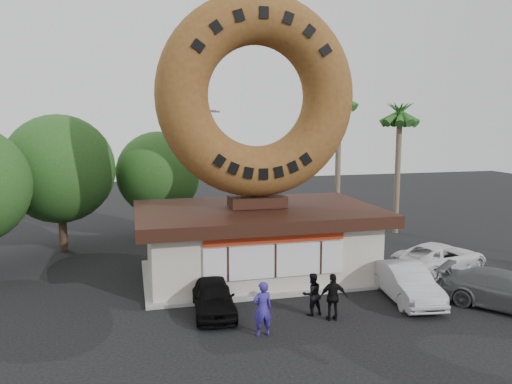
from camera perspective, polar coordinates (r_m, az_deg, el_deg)
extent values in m
plane|color=black|center=(18.73, 4.80, -14.86)|extent=(90.00, 90.00, 0.00)
cube|color=beige|center=(23.71, 0.12, -6.00)|extent=(10.00, 6.00, 3.00)
cube|color=#999993|center=(24.10, 0.12, -9.28)|extent=(10.60, 6.60, 0.15)
cube|color=#3F3F3F|center=(23.37, 0.12, -2.31)|extent=(10.00, 6.00, 0.10)
cube|color=black|center=(23.38, 0.12, -2.43)|extent=(11.20, 7.20, 0.55)
cube|color=silver|center=(20.86, 2.21, -7.87)|extent=(6.00, 0.12, 1.40)
cube|color=#B22A0F|center=(20.58, 2.24, -5.21)|extent=(6.00, 0.10, 0.45)
cube|color=black|center=(23.29, 0.12, -1.10)|extent=(2.60, 1.40, 0.50)
torus|color=brown|center=(23.00, 0.13, 10.88)|extent=(9.18, 2.34, 9.18)
cylinder|color=#473321|center=(30.06, -21.24, -3.21)|extent=(0.44, 0.44, 3.30)
sphere|color=#1B4C1B|center=(29.64, -21.54, 2.49)|extent=(6.00, 6.00, 6.00)
cylinder|color=#473321|center=(31.86, -10.91, -2.56)|extent=(0.44, 0.44, 2.86)
sphere|color=#1B4C1B|center=(31.48, -11.04, 2.09)|extent=(5.20, 5.20, 5.20)
cylinder|color=#726651|center=(33.12, 9.34, 3.25)|extent=(0.36, 0.36, 9.00)
cylinder|color=#726651|center=(33.41, 15.87, 2.22)|extent=(0.36, 0.36, 8.00)
cylinder|color=#59595E|center=(32.64, -7.63, 2.33)|extent=(0.18, 0.18, 8.00)
cylinder|color=#59595E|center=(32.59, -6.17, 9.22)|extent=(1.80, 0.12, 0.12)
cube|color=#59595E|center=(32.73, -4.59, 9.15)|extent=(0.45, 0.20, 0.12)
imported|color=navy|center=(17.46, 0.75, -13.19)|extent=(0.74, 0.52, 1.92)
imported|color=black|center=(19.34, 6.42, -11.51)|extent=(0.88, 0.73, 1.63)
imported|color=black|center=(18.94, 8.81, -11.78)|extent=(1.08, 0.54, 1.77)
imported|color=black|center=(19.53, -4.90, -11.82)|extent=(1.76, 3.88, 1.29)
imported|color=#A8A8AD|center=(21.67, 16.80, -9.86)|extent=(2.09, 4.60, 1.46)
imported|color=#5A5D5F|center=(22.14, 26.77, -10.05)|extent=(4.74, 5.14, 1.45)
imported|color=silver|center=(26.12, 20.33, -7.01)|extent=(5.42, 3.62, 1.38)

